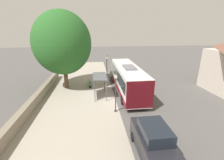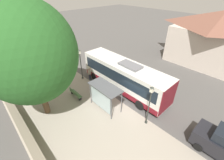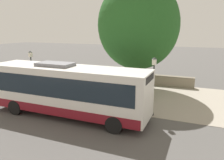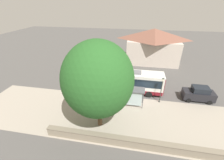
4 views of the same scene
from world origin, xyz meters
The scene contains 12 objects.
ground_plane centered at (0.00, 0.00, 0.00)m, with size 120.00×120.00×0.00m, color #514F4C.
sidewalk_plaza centered at (-4.50, 0.00, 0.01)m, with size 9.00×44.00×0.02m.
stone_wall centered at (-8.55, 0.00, 0.53)m, with size 0.60×20.00×1.05m.
background_building centered at (15.76, -1.88, 3.90)m, with size 7.47×11.81×7.57m.
bus centered at (1.81, 2.47, 1.82)m, with size 2.72×10.82×3.51m.
bus_shelter centered at (-1.84, 1.57, 2.07)m, with size 1.57×3.30×2.52m.
pedestrian centered at (0.20, 6.78, 0.98)m, with size 0.34×0.22×1.67m.
bench centered at (-2.99, 4.97, 0.48)m, with size 0.40×1.89×0.88m.
street_lamp_near centered at (-0.33, 7.66, 2.33)m, with size 0.28×0.28×3.91m.
street_lamp_far centered at (-0.38, -2.35, 2.34)m, with size 0.28×0.28×3.92m.
shade_tree centered at (-6.14, 4.91, 5.95)m, with size 7.23×7.23×9.94m.
parked_car_behind_bus centered at (1.16, -7.85, 1.04)m, with size 1.96×4.21×2.18m.
Camera 4 is at (-18.79, 1.18, 12.93)m, focal length 24.00 mm.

